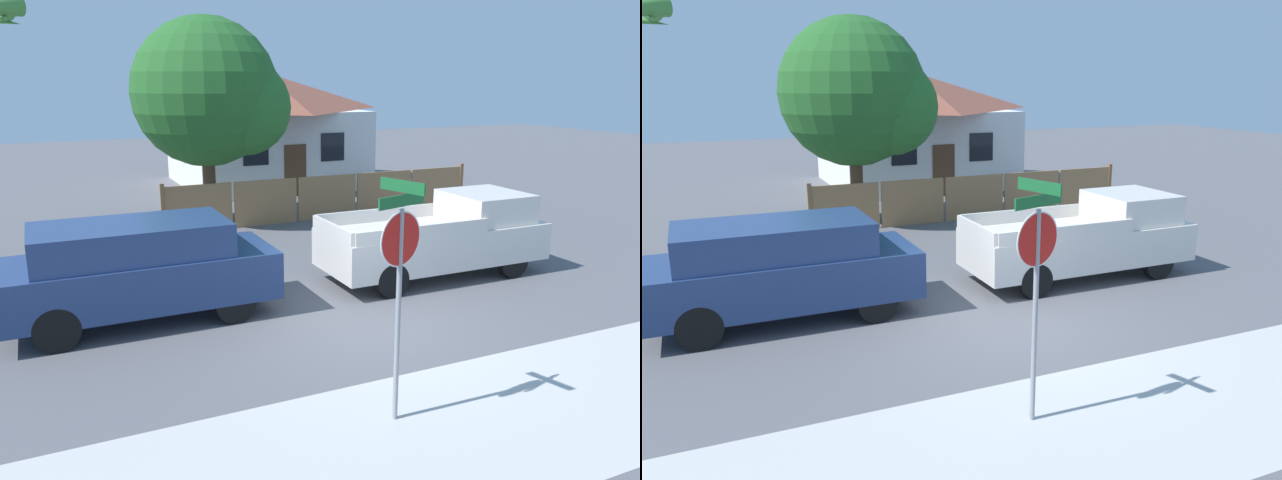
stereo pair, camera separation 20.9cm
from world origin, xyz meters
The scene contains 8 objects.
ground_plane centered at (0.00, 0.00, 0.00)m, with size 80.00×80.00×0.00m, color #56565B.
sidewalk_strip centered at (0.00, -3.60, 0.00)m, with size 36.00×3.20×0.01m.
wooden_fence centered at (3.22, 8.56, 0.71)m, with size 10.70×0.12×1.52m.
house centered at (3.84, 16.19, 2.44)m, with size 7.67×7.35×4.72m.
oak_tree centered at (-0.22, 9.31, 3.96)m, with size 4.68×4.45×6.29m.
red_suv centered at (-3.76, 2.03, 1.03)m, with size 4.99×1.96×1.90m.
orange_pickup centered at (3.05, 2.03, 0.90)m, with size 5.23×1.98×1.86m.
stop_sign centered at (-1.26, -3.05, 2.19)m, with size 0.78×0.70×3.25m.
Camera 1 is at (-5.32, -9.48, 4.45)m, focal length 35.00 mm.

